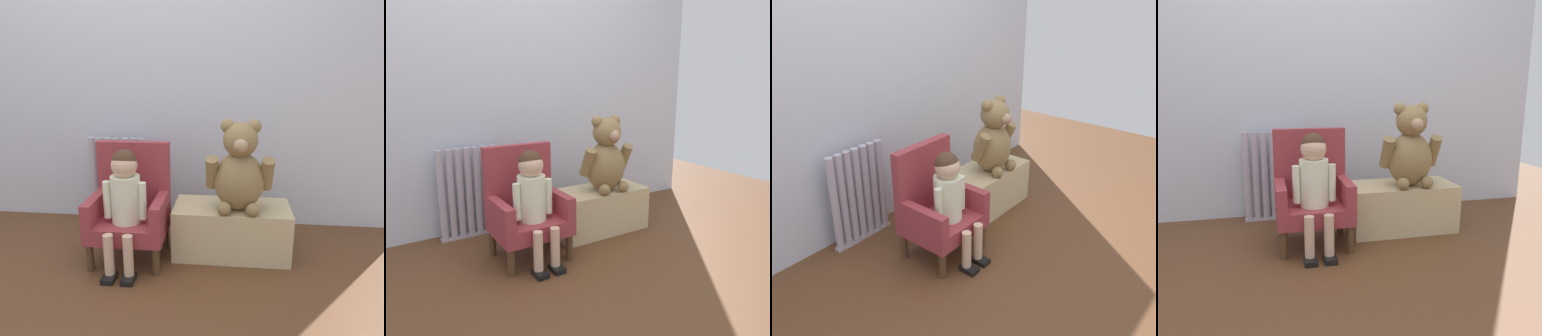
{
  "view_description": "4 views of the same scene",
  "coord_description": "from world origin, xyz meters",
  "views": [
    {
      "loc": [
        0.6,
        -1.5,
        1.18
      ],
      "look_at": [
        0.37,
        0.61,
        0.57
      ],
      "focal_mm": 35.0,
      "sensor_mm": 36.0,
      "label": 1
    },
    {
      "loc": [
        -0.91,
        -1.5,
        1.11
      ],
      "look_at": [
        0.38,
        0.56,
        0.53
      ],
      "focal_mm": 35.0,
      "sensor_mm": 36.0,
      "label": 2
    },
    {
      "loc": [
        -1.69,
        -1.01,
        1.64
      ],
      "look_at": [
        0.3,
        0.6,
        0.46
      ],
      "focal_mm": 40.0,
      "sensor_mm": 36.0,
      "label": 3
    },
    {
      "loc": [
        -0.27,
        -1.64,
        0.95
      ],
      "look_at": [
        0.24,
        0.59,
        0.46
      ],
      "focal_mm": 35.0,
      "sensor_mm": 36.0,
      "label": 4
    }
  ],
  "objects": [
    {
      "name": "child_armchair",
      "position": [
        -0.0,
        0.58,
        0.32
      ],
      "size": [
        0.45,
        0.38,
        0.71
      ],
      "color": "#93333A",
      "rests_on": "ground_plane"
    },
    {
      "name": "large_teddy_bear",
      "position": [
        0.65,
        0.62,
        0.56
      ],
      "size": [
        0.4,
        0.28,
        0.54
      ],
      "color": "olive",
      "rests_on": "low_bench"
    },
    {
      "name": "low_bench",
      "position": [
        0.61,
        0.66,
        0.16
      ],
      "size": [
        0.71,
        0.34,
        0.32
      ],
      "primitive_type": "cube",
      "color": "tan",
      "rests_on": "ground_plane"
    },
    {
      "name": "child_figure",
      "position": [
        -0.0,
        0.46,
        0.45
      ],
      "size": [
        0.25,
        0.35,
        0.7
      ],
      "color": "silver",
      "rests_on": "ground_plane"
    },
    {
      "name": "ground_plane",
      "position": [
        0.0,
        0.0,
        0.0
      ],
      "size": [
        6.0,
        6.0,
        0.0
      ],
      "primitive_type": "plane",
      "color": "brown"
    },
    {
      "name": "radiator",
      "position": [
        -0.22,
        1.06,
        0.32
      ],
      "size": [
        0.43,
        0.05,
        0.65
      ],
      "color": "#B1A9B9",
      "rests_on": "ground_plane"
    },
    {
      "name": "back_wall",
      "position": [
        0.0,
        1.18,
        1.2
      ],
      "size": [
        3.8,
        0.05,
        2.4
      ],
      "primitive_type": "cube",
      "color": "silver",
      "rests_on": "ground_plane"
    }
  ]
}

